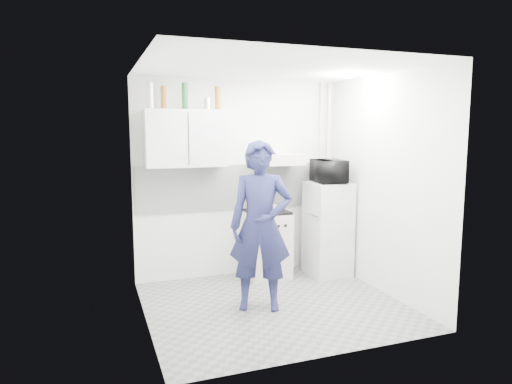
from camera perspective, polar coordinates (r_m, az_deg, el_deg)
name	(u,v)px	position (r m, az deg, el deg)	size (l,w,h in m)	color
floor	(274,305)	(5.28, 2.27, -13.93)	(2.80, 2.80, 0.00)	slate
ceiling	(275,68)	(4.95, 2.44, 15.27)	(2.80, 2.80, 0.00)	white
wall_back	(239,179)	(6.12, -2.11, 1.63)	(2.80, 2.80, 0.00)	silver
wall_left	(143,197)	(4.61, -13.96, -0.59)	(2.60, 2.60, 0.00)	silver
wall_right	(383,185)	(5.63, 15.64, 0.82)	(2.60, 2.60, 0.00)	silver
person	(261,226)	(4.94, 0.58, -4.27)	(0.67, 0.44, 1.85)	#1D2047
stove	(267,245)	(6.14, 1.35, -6.58)	(0.54, 0.54, 0.86)	beige
fridge	(328,229)	(6.24, 8.97, -4.58)	(0.52, 0.52, 1.26)	silver
stove_top	(267,212)	(6.05, 1.37, -2.46)	(0.52, 0.52, 0.03)	black
saucepan	(271,207)	(5.99, 1.94, -1.91)	(0.18, 0.18, 0.10)	silver
microwave	(329,171)	(6.12, 9.12, 2.59)	(0.37, 0.55, 0.30)	black
bottle_a	(151,96)	(5.67, -13.04, 11.63)	(0.07, 0.07, 0.31)	silver
bottle_b	(163,98)	(5.69, -11.49, 11.49)	(0.07, 0.07, 0.27)	brown
bottle_d	(185,96)	(5.74, -8.89, 11.76)	(0.07, 0.07, 0.32)	#144C1E
canister_b	(207,104)	(5.80, -6.11, 10.91)	(0.08, 0.08, 0.15)	silver
bottle_e	(218,98)	(5.84, -4.82, 11.60)	(0.07, 0.07, 0.29)	brown
upper_cabinet	(186,138)	(5.73, -8.79, 6.64)	(1.00, 0.35, 0.70)	silver
range_hood	(278,159)	(6.02, 2.71, 4.10)	(0.60, 0.50, 0.14)	beige
backsplash	(240,187)	(6.12, -2.06, 0.68)	(2.74, 0.03, 0.60)	white
pipe_a	(328,176)	(6.56, 8.98, 1.95)	(0.05, 0.05, 2.60)	beige
pipe_b	(320,177)	(6.51, 8.05, 1.92)	(0.04, 0.04, 2.60)	beige
ceiling_spot_fixture	(348,76)	(5.58, 11.45, 13.97)	(0.10, 0.10, 0.02)	white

